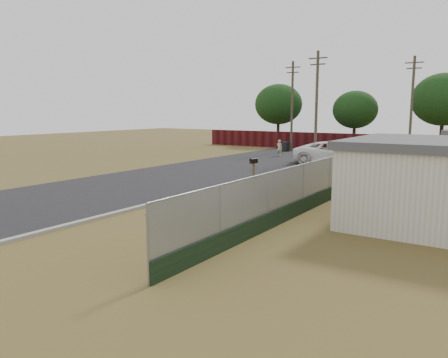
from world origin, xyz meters
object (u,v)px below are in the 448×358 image
Objects in this scene: pickup_truck at (335,153)px; trash_bin at (286,147)px; fire_hydrant at (224,229)px; pedestrian at (279,148)px; mailbox at (254,163)px.

trash_bin is (-7.86, 7.71, -0.38)m from pickup_truck.
pedestrian is at bearing 112.62° from fire_hydrant.
pickup_truck is at bearing 157.80° from pedestrian.
mailbox is at bearing 156.90° from pickup_truck.
mailbox reaches higher than fire_hydrant.
pedestrian is at bearing -71.26° from trash_bin.
pedestrian is 4.95m from trash_bin.
mailbox is (-5.23, 11.08, 0.67)m from fire_hydrant.
mailbox is 10.61m from pickup_truck.
pedestrian reaches higher than fire_hydrant.
pedestrian is at bearing 47.79° from pickup_truck.
pickup_truck is 6.49× the size of trash_bin.
trash_bin is (-11.86, 29.32, 0.09)m from fire_hydrant.
pickup_truck is (1.23, 10.53, -0.20)m from mailbox.
mailbox is 0.90× the size of pedestrian.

